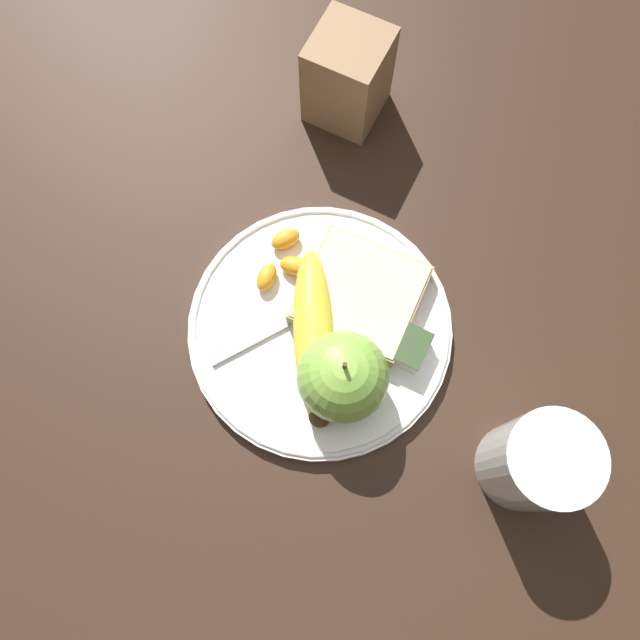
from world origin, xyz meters
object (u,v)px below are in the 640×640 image
object	(u,v)px
juice_glass	(535,463)
jam_packet	(402,344)
fork	(307,310)
banana	(317,337)
condiment_caddy	(348,77)
bread_slice	(360,295)
apple	(343,377)
plate	(320,327)

from	to	relation	value
juice_glass	jam_packet	xyz separation A→B (m)	(0.14, -0.05, -0.02)
fork	banana	bearing A→B (deg)	-102.28
condiment_caddy	bread_slice	bearing A→B (deg)	119.16
condiment_caddy	fork	bearing A→B (deg)	106.84
apple	juice_glass	bearing A→B (deg)	-177.68
jam_packet	bread_slice	bearing A→B (deg)	-25.68
apple	fork	size ratio (longest dim) A/B	0.58
plate	juice_glass	distance (m)	0.22
apple	banana	bearing A→B (deg)	-34.80
jam_packet	condiment_caddy	distance (m)	0.27
jam_packet	condiment_caddy	size ratio (longest dim) A/B	0.47
plate	juice_glass	xyz separation A→B (m)	(-0.21, 0.03, 0.04)
bread_slice	condiment_caddy	xyz separation A→B (m)	(0.11, -0.19, 0.03)
plate	apple	size ratio (longest dim) A/B	2.80
plate	fork	size ratio (longest dim) A/B	1.63
juice_glass	apple	world-z (taller)	same
bread_slice	condiment_caddy	size ratio (longest dim) A/B	1.12
apple	banana	xyz separation A→B (m)	(0.04, -0.03, -0.02)
bread_slice	condiment_caddy	distance (m)	0.22
banana	bread_slice	world-z (taller)	banana
apple	jam_packet	xyz separation A→B (m)	(-0.03, -0.06, -0.03)
juice_glass	condiment_caddy	size ratio (longest dim) A/B	1.02
apple	fork	bearing A→B (deg)	-39.73
juice_glass	jam_packet	distance (m)	0.15
juice_glass	condiment_caddy	world-z (taller)	juice_glass
juice_glass	jam_packet	size ratio (longest dim) A/B	2.19
fork	jam_packet	world-z (taller)	jam_packet
apple	banana	size ratio (longest dim) A/B	0.56
fork	juice_glass	bearing A→B (deg)	-65.89
juice_glass	jam_packet	bearing A→B (deg)	-19.75
fork	jam_packet	xyz separation A→B (m)	(-0.09, -0.01, 0.01)
juice_glass	fork	world-z (taller)	juice_glass
plate	jam_packet	bearing A→B (deg)	-168.79
apple	banana	distance (m)	0.05
plate	jam_packet	xyz separation A→B (m)	(-0.08, -0.01, 0.01)
banana	condiment_caddy	world-z (taller)	condiment_caddy
apple	condiment_caddy	size ratio (longest dim) A/B	0.90
apple	fork	world-z (taller)	apple
fork	jam_packet	size ratio (longest dim) A/B	3.33
plate	condiment_caddy	world-z (taller)	condiment_caddy
bread_slice	fork	xyz separation A→B (m)	(0.04, 0.03, -0.01)
juice_glass	fork	distance (m)	0.24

